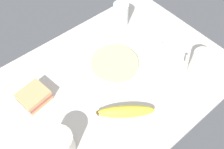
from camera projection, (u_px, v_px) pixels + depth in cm
name	position (u px, v px, depth cm)	size (l,w,h in cm)	color
tabletop	(112.00, 81.00, 94.16)	(90.00, 64.00, 2.00)	beige
plate_of_food	(114.00, 63.00, 97.17)	(18.68, 18.68, 1.20)	#EAE58C
coffee_mug_black	(201.00, 63.00, 91.15)	(8.57, 9.83, 10.15)	silver
coffee_mug_milky	(60.00, 144.00, 74.07)	(11.03, 8.70, 8.85)	silver
sandwich_main	(34.00, 96.00, 86.38)	(10.70, 9.89, 4.40)	tan
glass_of_milk	(121.00, 16.00, 107.22)	(6.50, 6.50, 10.66)	silver
banana	(126.00, 111.00, 83.21)	(17.95, 14.82, 4.04)	yellow
spoon	(156.00, 45.00, 102.88)	(11.54, 6.15, 0.80)	silver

